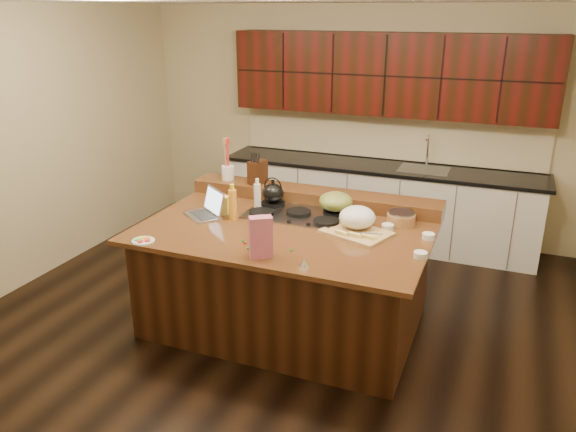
% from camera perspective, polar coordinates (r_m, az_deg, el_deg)
% --- Properties ---
extents(room, '(5.52, 5.02, 2.72)m').
position_cam_1_polar(room, '(4.56, -0.23, 3.92)').
color(room, black).
rests_on(room, ground).
extents(island, '(2.40, 1.60, 0.92)m').
position_cam_1_polar(island, '(4.89, -0.22, -6.09)').
color(island, black).
rests_on(island, ground).
extents(back_ledge, '(2.40, 0.30, 0.12)m').
position_cam_1_polar(back_ledge, '(5.30, 2.61, 2.06)').
color(back_ledge, black).
rests_on(back_ledge, island).
extents(cooktop, '(0.92, 0.52, 0.05)m').
position_cam_1_polar(cooktop, '(4.96, 1.07, 0.23)').
color(cooktop, gray).
rests_on(cooktop, island).
extents(back_counter, '(3.70, 0.66, 2.40)m').
position_cam_1_polar(back_counter, '(6.63, 9.47, 5.59)').
color(back_counter, silver).
rests_on(back_counter, ground).
extents(kettle, '(0.20, 0.20, 0.18)m').
position_cam_1_polar(kettle, '(5.14, -1.53, 2.35)').
color(kettle, black).
rests_on(kettle, cooktop).
extents(green_bowl, '(0.38, 0.38, 0.16)m').
position_cam_1_polar(green_bowl, '(4.95, 4.87, 1.48)').
color(green_bowl, olive).
rests_on(green_bowl, cooktop).
extents(laptop, '(0.43, 0.41, 0.23)m').
position_cam_1_polar(laptop, '(4.99, -8.15, 0.73)').
color(laptop, '#B7B7BC').
rests_on(laptop, island).
extents(oil_bottle, '(0.09, 0.09, 0.27)m').
position_cam_1_polar(oil_bottle, '(4.84, -5.64, 1.13)').
color(oil_bottle, orange).
rests_on(oil_bottle, island).
extents(vinegar_bottle, '(0.08, 0.08, 0.25)m').
position_cam_1_polar(vinegar_bottle, '(5.05, -3.12, 1.91)').
color(vinegar_bottle, silver).
rests_on(vinegar_bottle, island).
extents(wooden_tray, '(0.61, 0.52, 0.21)m').
position_cam_1_polar(wooden_tray, '(4.61, 7.03, -0.47)').
color(wooden_tray, tan).
rests_on(wooden_tray, island).
extents(ramekin_a, '(0.13, 0.13, 0.04)m').
position_cam_1_polar(ramekin_a, '(4.23, 13.30, -3.86)').
color(ramekin_a, white).
rests_on(ramekin_a, island).
extents(ramekin_b, '(0.13, 0.13, 0.04)m').
position_cam_1_polar(ramekin_b, '(4.59, 14.08, -2.01)').
color(ramekin_b, white).
rests_on(ramekin_b, island).
extents(ramekin_c, '(0.13, 0.13, 0.04)m').
position_cam_1_polar(ramekin_c, '(4.71, 10.08, -1.10)').
color(ramekin_c, white).
rests_on(ramekin_c, island).
extents(strainer_bowl, '(0.27, 0.27, 0.09)m').
position_cam_1_polar(strainer_bowl, '(4.85, 11.42, -0.28)').
color(strainer_bowl, '#996B3F').
rests_on(strainer_bowl, island).
extents(kitchen_timer, '(0.11, 0.11, 0.07)m').
position_cam_1_polar(kitchen_timer, '(3.98, 1.63, -4.71)').
color(kitchen_timer, silver).
rests_on(kitchen_timer, island).
extents(pink_bag, '(0.19, 0.16, 0.31)m').
position_cam_1_polar(pink_bag, '(4.09, -2.78, -2.14)').
color(pink_bag, '#BE5975').
rests_on(pink_bag, island).
extents(candy_plate, '(0.20, 0.20, 0.01)m').
position_cam_1_polar(candy_plate, '(4.55, -14.50, -2.46)').
color(candy_plate, white).
rests_on(candy_plate, island).
extents(package_box, '(0.11, 0.08, 0.16)m').
position_cam_1_polar(package_box, '(5.03, -6.57, 1.18)').
color(package_box, '#EBD753').
rests_on(package_box, island).
extents(utensil_crock, '(0.15, 0.15, 0.14)m').
position_cam_1_polar(utensil_crock, '(5.61, -6.12, 4.38)').
color(utensil_crock, white).
rests_on(utensil_crock, back_ledge).
extents(knife_block, '(0.16, 0.21, 0.22)m').
position_cam_1_polar(knife_block, '(5.46, -3.11, 4.48)').
color(knife_block, black).
rests_on(knife_block, back_ledge).
extents(gumdrop_0, '(0.02, 0.02, 0.02)m').
position_cam_1_polar(gumdrop_0, '(4.37, -4.40, -2.74)').
color(gumdrop_0, red).
rests_on(gumdrop_0, island).
extents(gumdrop_1, '(0.02, 0.02, 0.02)m').
position_cam_1_polar(gumdrop_1, '(4.28, -4.09, -3.27)').
color(gumdrop_1, '#198C26').
rests_on(gumdrop_1, island).
extents(gumdrop_2, '(0.02, 0.02, 0.02)m').
position_cam_1_polar(gumdrop_2, '(4.39, -2.81, -2.61)').
color(gumdrop_2, red).
rests_on(gumdrop_2, island).
extents(gumdrop_3, '(0.02, 0.02, 0.02)m').
position_cam_1_polar(gumdrop_3, '(4.41, -4.60, -2.53)').
color(gumdrop_3, '#198C26').
rests_on(gumdrop_3, island).
extents(gumdrop_4, '(0.02, 0.02, 0.02)m').
position_cam_1_polar(gumdrop_4, '(4.28, -1.91, -3.24)').
color(gumdrop_4, red).
rests_on(gumdrop_4, island).
extents(gumdrop_5, '(0.02, 0.02, 0.02)m').
position_cam_1_polar(gumdrop_5, '(4.23, 0.36, -3.48)').
color(gumdrop_5, '#198C26').
rests_on(gumdrop_5, island).
extents(gumdrop_6, '(0.02, 0.02, 0.02)m').
position_cam_1_polar(gumdrop_6, '(4.38, -3.06, -2.64)').
color(gumdrop_6, red).
rests_on(gumdrop_6, island).
extents(gumdrop_7, '(0.02, 0.02, 0.02)m').
position_cam_1_polar(gumdrop_7, '(4.24, -1.67, -3.47)').
color(gumdrop_7, '#198C26').
rests_on(gumdrop_7, island).
extents(gumdrop_8, '(0.02, 0.02, 0.02)m').
position_cam_1_polar(gumdrop_8, '(4.20, -1.71, -3.66)').
color(gumdrop_8, red).
rests_on(gumdrop_8, island).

